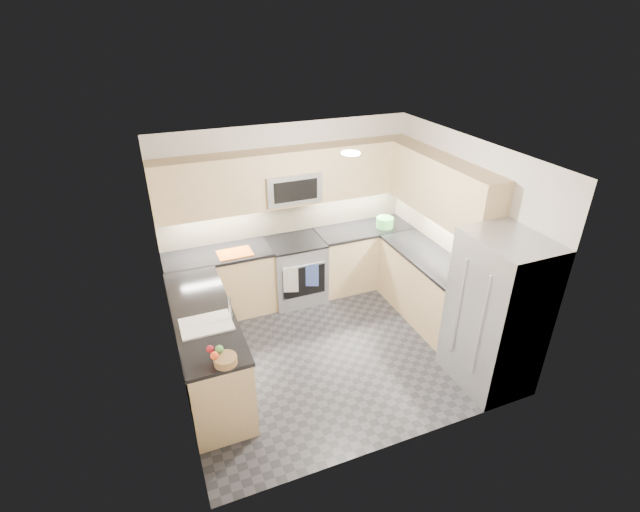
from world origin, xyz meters
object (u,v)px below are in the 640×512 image
Objects in this scene: utensil_bowl at (385,222)px; microwave at (291,186)px; fruit_basket at (225,360)px; refrigerator at (496,313)px; cutting_board at (235,253)px; gas_range at (296,270)px.

microwave is at bearing 172.35° from utensil_bowl.
utensil_bowl is at bearing 36.84° from fruit_basket.
refrigerator is at bearing -88.50° from utensil_bowl.
cutting_board is at bearing -167.13° from microwave.
utensil_bowl is at bearing 0.35° from cutting_board.
fruit_basket is at bearing -123.40° from gas_range.
refrigerator is 2.37m from utensil_bowl.
utensil_bowl is 2.26m from cutting_board.
microwave reaches higher than utensil_bowl.
gas_range is at bearing 177.47° from utensil_bowl.
gas_range is at bearing -90.00° from microwave.
refrigerator is at bearing -4.92° from fruit_basket.
refrigerator reaches higher than gas_range.
microwave is 3.04m from refrigerator.
gas_range is 0.51× the size of refrigerator.
gas_range is 1.50m from utensil_bowl.
refrigerator is 6.96× the size of utensil_bowl.
gas_range is at bearing 120.88° from refrigerator.
cutting_board is (-2.33, 2.35, 0.05)m from refrigerator.
microwave is at bearing 119.62° from refrigerator.
cutting_board is 2.11× the size of fruit_basket.
refrigerator is 8.43× the size of fruit_basket.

